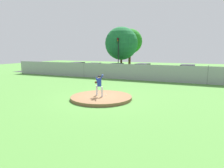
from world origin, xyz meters
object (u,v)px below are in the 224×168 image
(pitcher_youth, at_px, (99,84))
(parked_car_white, at_px, (142,70))
(parked_car_teal, at_px, (77,68))
(parked_car_champagne, at_px, (116,69))
(parked_car_slate, at_px, (93,69))
(parked_car_navy, at_px, (187,71))
(traffic_cone_orange, at_px, (161,77))
(baseball, at_px, (106,95))
(traffic_light_near, at_px, (118,49))

(pitcher_youth, bearing_deg, parked_car_white, 91.78)
(parked_car_white, height_order, parked_car_teal, parked_car_white)
(parked_car_champagne, bearing_deg, parked_car_slate, -171.56)
(parked_car_navy, relative_size, traffic_cone_orange, 8.18)
(baseball, relative_size, parked_car_navy, 0.02)
(parked_car_champagne, bearing_deg, parked_car_teal, -177.35)
(parked_car_champagne, relative_size, traffic_cone_orange, 8.77)
(parked_car_white, xyz_separation_m, parked_car_teal, (-10.79, 0.04, -0.03))
(parked_car_white, height_order, parked_car_champagne, parked_car_white)
(traffic_cone_orange, bearing_deg, traffic_light_near, 141.61)
(parked_car_teal, bearing_deg, parked_car_white, -0.20)
(pitcher_youth, bearing_deg, parked_car_navy, 70.13)
(baseball, height_order, parked_car_white, parked_car_white)
(traffic_cone_orange, bearing_deg, parked_car_slate, 171.06)
(parked_car_teal, bearing_deg, parked_car_slate, -4.02)
(parked_car_white, bearing_deg, pitcher_youth, -88.22)
(baseball, height_order, parked_car_teal, parked_car_teal)
(baseball, bearing_deg, traffic_cone_orange, 79.97)
(traffic_cone_orange, xyz_separation_m, traffic_light_near, (-8.38, 6.64, 3.53))
(parked_car_white, distance_m, parked_car_slate, 7.69)
(parked_car_navy, height_order, traffic_light_near, traffic_light_near)
(traffic_light_near, bearing_deg, parked_car_white, -41.12)
(parked_car_navy, height_order, parked_car_slate, parked_car_navy)
(baseball, distance_m, parked_car_white, 13.84)
(pitcher_youth, bearing_deg, parked_car_champagne, 107.43)
(traffic_light_near, bearing_deg, pitcher_youth, -72.71)
(parked_car_teal, height_order, parked_car_navy, parked_car_navy)
(baseball, distance_m, parked_car_champagne, 14.99)
(parked_car_navy, bearing_deg, parked_car_slate, -176.21)
(pitcher_youth, relative_size, parked_car_teal, 0.35)
(parked_car_slate, bearing_deg, parked_car_navy, 3.79)
(traffic_light_near, bearing_deg, baseball, -71.38)
(parked_car_teal, relative_size, traffic_cone_orange, 8.45)
(traffic_cone_orange, bearing_deg, parked_car_teal, 172.17)
(pitcher_youth, distance_m, parked_car_teal, 18.21)
(parked_car_champagne, xyz_separation_m, traffic_light_near, (-1.34, 4.45, 3.02))
(pitcher_youth, relative_size, parked_car_navy, 0.36)
(parked_car_teal, relative_size, parked_car_slate, 1.07)
(parked_car_white, relative_size, parked_car_navy, 1.08)
(parked_car_white, xyz_separation_m, traffic_cone_orange, (2.89, -1.84, -0.57))
(parked_car_slate, distance_m, traffic_cone_orange, 10.72)
(parked_car_champagne, bearing_deg, traffic_cone_orange, -17.28)
(baseball, distance_m, parked_car_navy, 15.40)
(parked_car_white, height_order, parked_car_navy, parked_car_white)
(parked_car_navy, bearing_deg, parked_car_teal, -177.66)
(baseball, xyz_separation_m, parked_car_teal, (-11.57, 13.84, 0.55))
(parked_car_teal, distance_m, traffic_cone_orange, 13.82)
(parked_car_teal, height_order, parked_car_slate, parked_car_teal)
(baseball, relative_size, parked_car_teal, 0.02)
(pitcher_youth, height_order, baseball, pitcher_youth)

